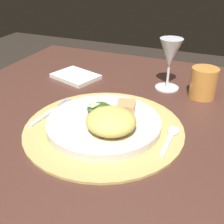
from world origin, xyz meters
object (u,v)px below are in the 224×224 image
object	(u,v)px
dining_table	(141,166)
amber_tumbler	(204,83)
dinner_plate	(104,123)
fork	(49,113)
wine_glass	(170,55)
spoon	(172,135)
napkin	(76,76)

from	to	relation	value
dining_table	amber_tumbler	world-z (taller)	amber_tumbler
dinner_plate	fork	bearing A→B (deg)	178.87
dining_table	wine_glass	size ratio (longest dim) A/B	7.49
amber_tumbler	spoon	bearing A→B (deg)	-98.10
dining_table	fork	bearing A→B (deg)	-158.74
spoon	wine_glass	xyz separation A→B (m)	(-0.07, 0.26, 0.10)
spoon	amber_tumbler	size ratio (longest dim) A/B	1.47
dinner_plate	amber_tumbler	distance (m)	0.33
fork	spoon	world-z (taller)	spoon
fork	spoon	size ratio (longest dim) A/B	1.26
dining_table	wine_glass	world-z (taller)	wine_glass
wine_glass	dinner_plate	bearing A→B (deg)	-106.32
napkin	dinner_plate	bearing A→B (deg)	-49.30
dining_table	dinner_plate	world-z (taller)	dinner_plate
dining_table	spoon	bearing A→B (deg)	-38.60
dining_table	amber_tumbler	bearing A→B (deg)	56.30
wine_glass	spoon	bearing A→B (deg)	-74.74
dinner_plate	wine_glass	world-z (taller)	wine_glass
amber_tumbler	fork	bearing A→B (deg)	-142.46
napkin	amber_tumbler	distance (m)	0.41
dining_table	spoon	xyz separation A→B (m)	(0.08, -0.07, 0.17)
dinner_plate	fork	xyz separation A→B (m)	(-0.15, 0.00, -0.01)
dining_table	wine_glass	xyz separation A→B (m)	(0.01, 0.20, 0.27)
spoon	napkin	size ratio (longest dim) A/B	0.89
dining_table	napkin	world-z (taller)	napkin
spoon	amber_tumbler	distance (m)	0.25
fork	amber_tumbler	world-z (taller)	amber_tumbler
dining_table	spoon	world-z (taller)	spoon
dinner_plate	amber_tumbler	bearing A→B (deg)	54.65
amber_tumbler	napkin	bearing A→B (deg)	-177.54
napkin	amber_tumbler	size ratio (longest dim) A/B	1.65
dining_table	amber_tumbler	distance (m)	0.30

